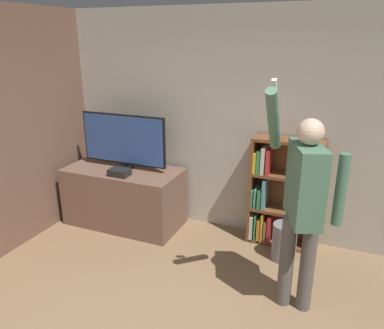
{
  "coord_description": "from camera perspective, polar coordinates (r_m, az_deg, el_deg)",
  "views": [
    {
      "loc": [
        1.02,
        -1.52,
        2.36
      ],
      "look_at": [
        -0.37,
        1.82,
        1.12
      ],
      "focal_mm": 35.0,
      "sensor_mm": 36.0,
      "label": 1
    }
  ],
  "objects": [
    {
      "name": "game_console",
      "position": [
        4.62,
        -10.99,
        -1.19
      ],
      "size": [
        0.25,
        0.17,
        0.08
      ],
      "color": "black",
      "rests_on": "tv_ledge"
    },
    {
      "name": "television",
      "position": [
        4.79,
        -10.38,
        3.61
      ],
      "size": [
        1.16,
        0.22,
        0.7
      ],
      "color": "black",
      "rests_on": "tv_ledge"
    },
    {
      "name": "bookshelf",
      "position": [
        4.47,
        12.91,
        -4.51
      ],
      "size": [
        0.79,
        0.28,
        1.29
      ],
      "color": "brown",
      "rests_on": "ground_plane"
    },
    {
      "name": "wall_side_brick",
      "position": [
        4.57,
        -26.71,
        4.17
      ],
      "size": [
        0.06,
        4.31,
        2.7
      ],
      "color": "brown",
      "rests_on": "ground_plane"
    },
    {
      "name": "tv_ledge",
      "position": [
        4.98,
        -10.27,
        -4.8
      ],
      "size": [
        1.48,
        0.72,
        0.75
      ],
      "color": "brown",
      "rests_on": "ground_plane"
    },
    {
      "name": "waste_bin",
      "position": [
        4.33,
        13.86,
        -11.38
      ],
      "size": [
        0.27,
        0.27,
        0.43
      ],
      "color": "gray",
      "rests_on": "ground_plane"
    },
    {
      "name": "person",
      "position": [
        3.27,
        16.64,
        -4.95
      ],
      "size": [
        0.64,
        0.6,
        2.07
      ],
      "rotation": [
        0.0,
        0.0,
        -1.21
      ],
      "color": "#56514C",
      "rests_on": "ground_plane"
    },
    {
      "name": "wall_back",
      "position": [
        4.49,
        8.99,
        5.75
      ],
      "size": [
        6.73,
        0.09,
        2.7
      ],
      "color": "#B2AD9E",
      "rests_on": "ground_plane"
    }
  ]
}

